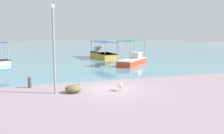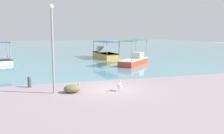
{
  "view_description": "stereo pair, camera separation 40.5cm",
  "coord_description": "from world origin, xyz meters",
  "px_view_note": "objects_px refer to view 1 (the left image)",
  "views": [
    {
      "loc": [
        -5.37,
        -16.12,
        3.98
      ],
      "look_at": [
        1.07,
        3.29,
        1.04
      ],
      "focal_mm": 40.0,
      "sensor_mm": 36.0,
      "label": 1
    },
    {
      "loc": [
        -4.98,
        -16.24,
        3.98
      ],
      "look_at": [
        1.07,
        3.29,
        1.04
      ],
      "focal_mm": 40.0,
      "sensor_mm": 36.0,
      "label": 2
    }
  ],
  "objects_px": {
    "fishing_boat_far_right": "(133,59)",
    "mooring_bollard": "(30,82)",
    "lamp_post": "(54,44)",
    "fishing_boat_outer": "(103,54)",
    "net_pile": "(73,89)",
    "pelican": "(121,86)",
    "glass_bottle": "(79,85)"
  },
  "relations": [
    {
      "from": "fishing_boat_far_right",
      "to": "mooring_bollard",
      "type": "distance_m",
      "value": 14.85
    },
    {
      "from": "fishing_boat_outer",
      "to": "lamp_post",
      "type": "height_order",
      "value": "lamp_post"
    },
    {
      "from": "mooring_bollard",
      "to": "net_pile",
      "type": "distance_m",
      "value": 3.65
    },
    {
      "from": "fishing_boat_far_right",
      "to": "pelican",
      "type": "bearing_deg",
      "value": -116.5
    },
    {
      "from": "lamp_post",
      "to": "glass_bottle",
      "type": "distance_m",
      "value": 3.87
    },
    {
      "from": "fishing_boat_far_right",
      "to": "mooring_bollard",
      "type": "relative_size",
      "value": 6.49
    },
    {
      "from": "mooring_bollard",
      "to": "net_pile",
      "type": "xyz_separation_m",
      "value": [
        2.7,
        -2.46,
        -0.17
      ]
    },
    {
      "from": "net_pile",
      "to": "pelican",
      "type": "bearing_deg",
      "value": -9.79
    },
    {
      "from": "pelican",
      "to": "lamp_post",
      "type": "xyz_separation_m",
      "value": [
        -4.23,
        0.7,
        2.79
      ]
    },
    {
      "from": "fishing_boat_far_right",
      "to": "lamp_post",
      "type": "distance_m",
      "value": 15.48
    },
    {
      "from": "fishing_boat_far_right",
      "to": "pelican",
      "type": "distance_m",
      "value": 13.46
    },
    {
      "from": "pelican",
      "to": "lamp_post",
      "type": "distance_m",
      "value": 5.11
    },
    {
      "from": "fishing_boat_far_right",
      "to": "pelican",
      "type": "height_order",
      "value": "fishing_boat_far_right"
    },
    {
      "from": "pelican",
      "to": "lamp_post",
      "type": "relative_size",
      "value": 0.14
    },
    {
      "from": "lamp_post",
      "to": "fishing_boat_outer",
      "type": "bearing_deg",
      "value": 65.57
    },
    {
      "from": "pelican",
      "to": "lamp_post",
      "type": "bearing_deg",
      "value": 170.6
    },
    {
      "from": "fishing_boat_outer",
      "to": "fishing_boat_far_right",
      "type": "bearing_deg",
      "value": -80.94
    },
    {
      "from": "fishing_boat_outer",
      "to": "lamp_post",
      "type": "distance_m",
      "value": 21.69
    },
    {
      "from": "mooring_bollard",
      "to": "pelican",
      "type": "bearing_deg",
      "value": -27.37
    },
    {
      "from": "fishing_boat_outer",
      "to": "glass_bottle",
      "type": "bearing_deg",
      "value": -111.37
    },
    {
      "from": "fishing_boat_far_right",
      "to": "net_pile",
      "type": "xyz_separation_m",
      "value": [
        -9.08,
        -11.51,
        -0.36
      ]
    },
    {
      "from": "fishing_boat_outer",
      "to": "net_pile",
      "type": "distance_m",
      "value": 21.25
    },
    {
      "from": "lamp_post",
      "to": "mooring_bollard",
      "type": "xyz_separation_m",
      "value": [
        -1.55,
        2.29,
        -2.74
      ]
    },
    {
      "from": "fishing_boat_far_right",
      "to": "glass_bottle",
      "type": "xyz_separation_m",
      "value": [
        -8.4,
        -9.83,
        -0.52
      ]
    },
    {
      "from": "fishing_boat_outer",
      "to": "glass_bottle",
      "type": "relative_size",
      "value": 24.25
    },
    {
      "from": "fishing_boat_outer",
      "to": "glass_bottle",
      "type": "height_order",
      "value": "fishing_boat_outer"
    },
    {
      "from": "net_pile",
      "to": "lamp_post",
      "type": "bearing_deg",
      "value": 171.65
    },
    {
      "from": "fishing_boat_outer",
      "to": "pelican",
      "type": "height_order",
      "value": "fishing_boat_outer"
    },
    {
      "from": "fishing_boat_outer",
      "to": "mooring_bollard",
      "type": "xyz_separation_m",
      "value": [
        -10.46,
        -17.32,
        -0.2
      ]
    },
    {
      "from": "lamp_post",
      "to": "glass_bottle",
      "type": "relative_size",
      "value": 20.84
    },
    {
      "from": "fishing_boat_far_right",
      "to": "net_pile",
      "type": "bearing_deg",
      "value": -128.26
    },
    {
      "from": "fishing_boat_far_right",
      "to": "mooring_bollard",
      "type": "bearing_deg",
      "value": -142.45
    }
  ]
}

